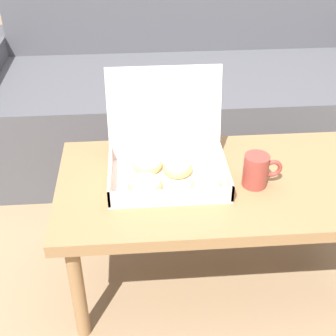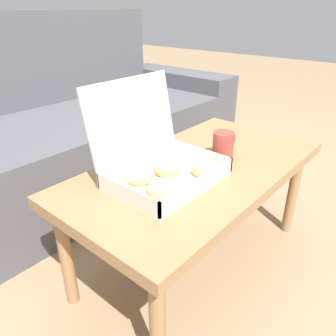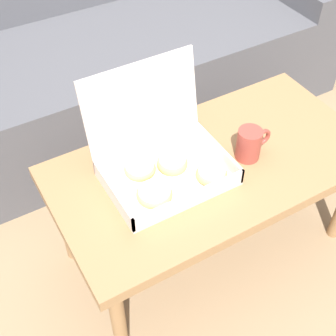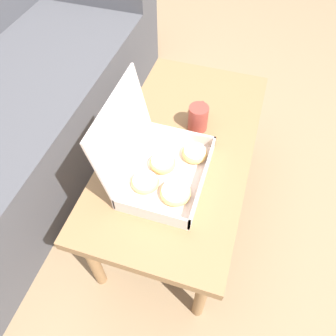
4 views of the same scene
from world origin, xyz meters
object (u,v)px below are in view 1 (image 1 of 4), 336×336
at_px(coffee_table, 218,191).
at_px(pastry_box, 168,161).
at_px(couch, 185,89).
at_px(coffee_mug, 257,170).

distance_m(coffee_table, pastry_box, 0.20).
bearing_deg(couch, coffee_table, -90.00).
bearing_deg(couch, pastry_box, -99.81).
distance_m(couch, coffee_table, 0.97).
relative_size(pastry_box, coffee_mug, 3.04).
bearing_deg(pastry_box, couch, 80.19).
xyz_separation_m(pastry_box, coffee_mug, (0.27, -0.07, -0.00)).
bearing_deg(coffee_table, coffee_mug, -17.16).
xyz_separation_m(couch, coffee_mug, (0.11, -1.00, 0.19)).
height_order(coffee_table, pastry_box, pastry_box).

